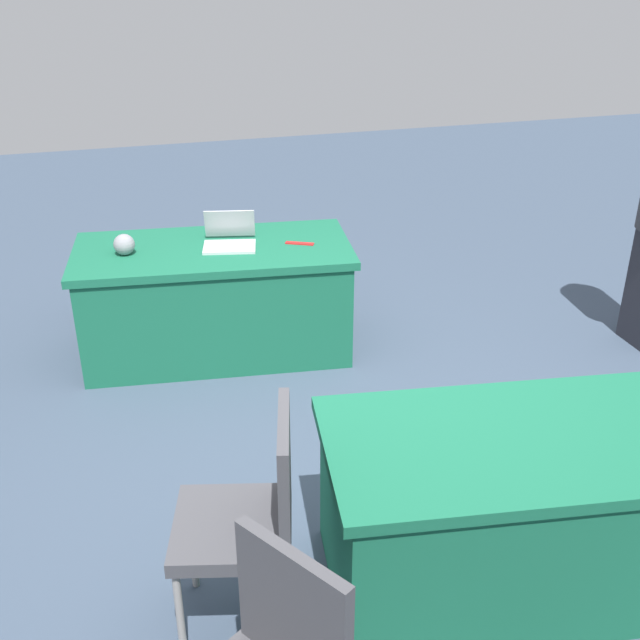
{
  "coord_description": "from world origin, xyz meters",
  "views": [
    {
      "loc": [
        1.02,
        3.0,
        2.46
      ],
      "look_at": [
        0.18,
        0.0,
        0.9
      ],
      "focal_mm": 43.35,
      "sensor_mm": 36.0,
      "label": 1
    }
  ],
  "objects_px": {
    "table_foreground": "(216,299)",
    "scissors_red": "(300,243)",
    "table_mid_right": "(536,508)",
    "laptop_silver": "(230,240)",
    "chair_near_front": "(251,512)",
    "yarn_ball": "(124,245)"
  },
  "relations": [
    {
      "from": "table_foreground",
      "to": "scissors_red",
      "type": "bearing_deg",
      "value": 170.14
    },
    {
      "from": "chair_near_front",
      "to": "table_foreground",
      "type": "bearing_deg",
      "value": 8.6
    },
    {
      "from": "table_mid_right",
      "to": "scissors_red",
      "type": "distance_m",
      "value": 2.33
    },
    {
      "from": "table_foreground",
      "to": "yarn_ball",
      "type": "height_order",
      "value": "yarn_ball"
    },
    {
      "from": "table_foreground",
      "to": "yarn_ball",
      "type": "distance_m",
      "value": 0.68
    },
    {
      "from": "laptop_silver",
      "to": "scissors_red",
      "type": "height_order",
      "value": "laptop_silver"
    },
    {
      "from": "laptop_silver",
      "to": "yarn_ball",
      "type": "bearing_deg",
      "value": 9.86
    },
    {
      "from": "table_foreground",
      "to": "chair_near_front",
      "type": "height_order",
      "value": "chair_near_front"
    },
    {
      "from": "table_foreground",
      "to": "yarn_ball",
      "type": "bearing_deg",
      "value": -2.24
    },
    {
      "from": "laptop_silver",
      "to": "table_foreground",
      "type": "bearing_deg",
      "value": 10.77
    },
    {
      "from": "table_foreground",
      "to": "table_mid_right",
      "type": "xyz_separation_m",
      "value": [
        -0.96,
        2.35,
        0.0
      ]
    },
    {
      "from": "table_foreground",
      "to": "table_mid_right",
      "type": "relative_size",
      "value": 0.98
    },
    {
      "from": "table_foreground",
      "to": "laptop_silver",
      "type": "xyz_separation_m",
      "value": [
        -0.11,
        0.0,
        0.4
      ]
    },
    {
      "from": "chair_near_front",
      "to": "scissors_red",
      "type": "height_order",
      "value": "chair_near_front"
    },
    {
      "from": "table_mid_right",
      "to": "laptop_silver",
      "type": "relative_size",
      "value": 4.96
    },
    {
      "from": "chair_near_front",
      "to": "yarn_ball",
      "type": "xyz_separation_m",
      "value": [
        0.32,
        -2.3,
        0.23
      ]
    },
    {
      "from": "table_mid_right",
      "to": "chair_near_front",
      "type": "relative_size",
      "value": 1.92
    },
    {
      "from": "scissors_red",
      "to": "laptop_silver",
      "type": "bearing_deg",
      "value": -166.06
    },
    {
      "from": "table_mid_right",
      "to": "yarn_ball",
      "type": "relative_size",
      "value": 14.37
    },
    {
      "from": "laptop_silver",
      "to": "table_mid_right",
      "type": "bearing_deg",
      "value": 121.77
    },
    {
      "from": "chair_near_front",
      "to": "yarn_ball",
      "type": "distance_m",
      "value": 2.34
    },
    {
      "from": "chair_near_front",
      "to": "laptop_silver",
      "type": "relative_size",
      "value": 2.58
    }
  ]
}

